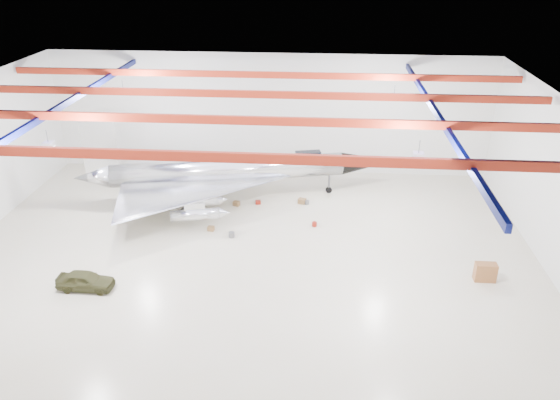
{
  "coord_description": "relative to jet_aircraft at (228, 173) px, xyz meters",
  "views": [
    {
      "loc": [
        5.02,
        -33.17,
        19.72
      ],
      "look_at": [
        2.09,
        2.0,
        3.0
      ],
      "focal_mm": 35.0,
      "sensor_mm": 36.0,
      "label": 1
    }
  ],
  "objects": [
    {
      "name": "oil_barrel",
      "position": [
        0.81,
        -1.2,
        -2.21
      ],
      "size": [
        0.64,
        0.58,
        0.36
      ],
      "primitive_type": "cube",
      "rotation": [
        0.0,
        0.0,
        -0.41
      ],
      "color": "olive",
      "rests_on": "floor"
    },
    {
      "name": "crate_small",
      "position": [
        -1.79,
        -2.94,
        -2.27
      ],
      "size": [
        0.43,
        0.39,
        0.24
      ],
      "primitive_type": "cube",
      "rotation": [
        0.0,
        0.0,
        -0.36
      ],
      "color": "#59595B",
      "rests_on": "floor"
    },
    {
      "name": "spares_box",
      "position": [
        6.62,
        -0.48,
        -2.23
      ],
      "size": [
        0.43,
        0.43,
        0.33
      ],
      "primitive_type": "cylinder",
      "rotation": [
        0.0,
        0.0,
        -0.21
      ],
      "color": "#59595B",
      "rests_on": "floor"
    },
    {
      "name": "crate_ply",
      "position": [
        -0.44,
        -5.65,
        -2.22
      ],
      "size": [
        0.53,
        0.44,
        0.34
      ],
      "primitive_type": "cube",
      "rotation": [
        0.0,
        0.0,
        -0.13
      ],
      "color": "olive",
      "rests_on": "floor"
    },
    {
      "name": "ceiling",
      "position": [
        2.75,
        -8.17,
        8.61
      ],
      "size": [
        40.0,
        40.0,
        0.0
      ],
      "primitive_type": "plane",
      "rotation": [
        3.14,
        0.0,
        0.0
      ],
      "color": "#0A0F38",
      "rests_on": "wall_back"
    },
    {
      "name": "toolbox_red",
      "position": [
        2.56,
        -0.74,
        -2.24
      ],
      "size": [
        0.49,
        0.42,
        0.3
      ],
      "primitive_type": "cube",
      "rotation": [
        0.0,
        0.0,
        0.19
      ],
      "color": "maroon",
      "rests_on": "floor"
    },
    {
      "name": "tool_chest",
      "position": [
        7.33,
        -4.31,
        -2.22
      ],
      "size": [
        0.5,
        0.5,
        0.34
      ],
      "primitive_type": "cylinder",
      "rotation": [
        0.0,
        0.0,
        0.38
      ],
      "color": "maroon",
      "rests_on": "floor"
    },
    {
      "name": "engine_drum",
      "position": [
        1.28,
        -6.52,
        -2.2
      ],
      "size": [
        0.56,
        0.56,
        0.39
      ],
      "primitive_type": "cylinder",
      "rotation": [
        0.0,
        0.0,
        -0.35
      ],
      "color": "#59595B",
      "rests_on": "floor"
    },
    {
      "name": "wall_right",
      "position": [
        22.75,
        -8.17,
        3.11
      ],
      "size": [
        0.0,
        30.0,
        30.0
      ],
      "primitive_type": "plane",
      "rotation": [
        1.57,
        0.0,
        -1.57
      ],
      "color": "silver",
      "rests_on": "floor"
    },
    {
      "name": "parts_bin",
      "position": [
        6.2,
        -0.35,
        -2.18
      ],
      "size": [
        0.73,
        0.67,
        0.42
      ],
      "primitive_type": "cube",
      "rotation": [
        0.0,
        0.0,
        -0.37
      ],
      "color": "olive",
      "rests_on": "floor"
    },
    {
      "name": "desk",
      "position": [
        18.42,
        -10.81,
        -1.77
      ],
      "size": [
        1.35,
        0.68,
        1.24
      ],
      "primitive_type": "cube",
      "rotation": [
        0.0,
        0.0,
        0.0
      ],
      "color": "brown",
      "rests_on": "floor"
    },
    {
      "name": "jet_aircraft",
      "position": [
        0.0,
        0.0,
        0.0
      ],
      "size": [
        26.44,
        18.33,
        7.3
      ],
      "rotation": [
        0.0,
        0.0,
        0.23
      ],
      "color": "silver",
      "rests_on": "floor"
    },
    {
      "name": "wall_back",
      "position": [
        2.75,
        6.83,
        3.11
      ],
      "size": [
        40.0,
        0.0,
        40.0
      ],
      "primitive_type": "plane",
      "rotation": [
        1.57,
        0.0,
        0.0
      ],
      "color": "silver",
      "rests_on": "floor"
    },
    {
      "name": "ceiling_structure",
      "position": [
        2.75,
        -8.17,
        7.93
      ],
      "size": [
        39.5,
        29.5,
        1.08
      ],
      "color": "maroon",
      "rests_on": "ceiling"
    },
    {
      "name": "jeep",
      "position": [
        -6.72,
        -13.86,
        -1.79
      ],
      "size": [
        3.59,
        1.49,
        1.22
      ],
      "primitive_type": "imported",
      "rotation": [
        0.0,
        0.0,
        1.56
      ],
      "color": "#37371B",
      "rests_on": "floor"
    },
    {
      "name": "floor",
      "position": [
        2.75,
        -8.17,
        -2.39
      ],
      "size": [
        40.0,
        40.0,
        0.0
      ],
      "primitive_type": "plane",
      "color": "beige",
      "rests_on": "ground"
    }
  ]
}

